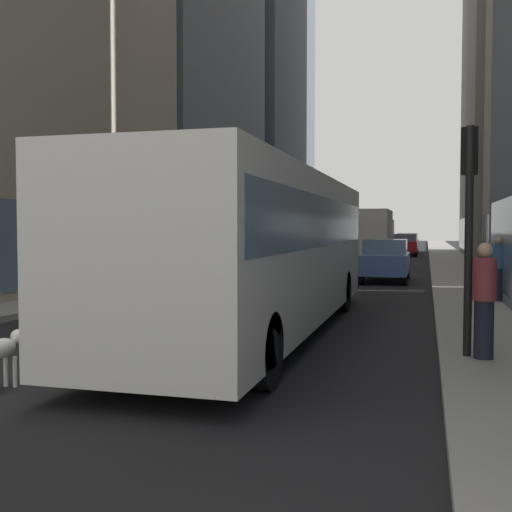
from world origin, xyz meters
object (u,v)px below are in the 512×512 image
car_grey_wagon (358,243)px  box_truck (370,235)px  car_black_suv (407,243)px  pedestrian_in_coat (484,300)px  pedestrian_with_handbag (499,268)px  car_blue_hatchback (385,260)px  dalmatian_dog (3,349)px  transit_bus (262,242)px  traffic_light_near (469,202)px  car_red_coupe (405,245)px

car_grey_wagon → box_truck: box_truck is taller
car_black_suv → pedestrian_in_coat: (2.32, -43.03, 0.19)m
pedestrian_with_handbag → car_black_suv: bearing=95.4°
car_blue_hatchback → pedestrian_in_coat: bearing=-81.0°
car_grey_wagon → dalmatian_dog: bearing=-89.6°
transit_bus → dalmatian_dog: bearing=-112.4°
traffic_light_near → transit_bus: bearing=152.4°
car_black_suv → dalmatian_dog: size_ratio=4.73×
car_grey_wagon → traffic_light_near: 42.87m
car_black_suv → car_red_coupe: 5.55m
car_grey_wagon → pedestrian_with_handbag: size_ratio=2.37×
traffic_light_near → car_blue_hatchback: bearing=98.3°
car_blue_hatchback → car_grey_wagon: (-4.00, 28.03, 0.00)m
car_blue_hatchback → box_truck: (-1.60, 11.78, 0.85)m
dalmatian_dog → box_truck: bearing=86.0°
transit_bus → pedestrian_in_coat: size_ratio=6.82×
car_red_coupe → pedestrian_with_handbag: bearing=-83.7°
car_blue_hatchback → traffic_light_near: (2.10, -14.37, 1.62)m
car_grey_wagon → dalmatian_dog: 45.49m
transit_bus → pedestrian_with_handbag: (4.92, 5.46, -0.76)m
box_truck → pedestrian_in_coat: (3.92, -26.38, -0.66)m
transit_bus → car_grey_wagon: bearing=93.4°
car_blue_hatchback → dalmatian_dog: 17.84m
pedestrian_in_coat → box_truck: bearing=98.4°
car_black_suv → transit_bus: bearing=-92.2°
dalmatian_dog → pedestrian_with_handbag: bearing=56.3°
car_red_coupe → pedestrian_in_coat: (2.32, -37.47, 0.19)m
dalmatian_dog → traffic_light_near: bearing=28.1°
car_black_suv → traffic_light_near: bearing=-87.2°
car_black_suv → pedestrian_in_coat: pedestrian_in_coat is taller
box_truck → pedestrian_with_handbag: size_ratio=4.44×
box_truck → car_red_coupe: bearing=81.8°
transit_bus → car_blue_hatchback: transit_bus is taller
car_blue_hatchback → pedestrian_in_coat: 14.78m
pedestrian_with_handbag → traffic_light_near: traffic_light_near is taller
pedestrian_in_coat → pedestrian_with_handbag: bearing=82.5°
transit_bus → traffic_light_near: 4.23m
pedestrian_with_handbag → car_grey_wagon: bearing=101.8°
dalmatian_dog → pedestrian_in_coat: pedestrian_in_coat is taller
box_truck → pedestrian_with_handbag: bearing=-75.3°
dalmatian_dog → pedestrian_in_coat: 6.65m
pedestrian_in_coat → car_black_suv: bearing=93.1°
car_grey_wagon → pedestrian_with_handbag: pedestrian_with_handbag is taller
car_black_suv → pedestrian_with_handbag: bearing=-84.6°
car_red_coupe → box_truck: 11.24m
car_red_coupe → car_grey_wagon: bearing=127.8°
car_black_suv → car_blue_hatchback: (0.00, -28.43, -0.00)m
car_red_coupe → box_truck: bearing=-98.2°
pedestrian_with_handbag → box_truck: bearing=104.7°
transit_bus → traffic_light_near: (3.70, -1.93, 0.66)m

